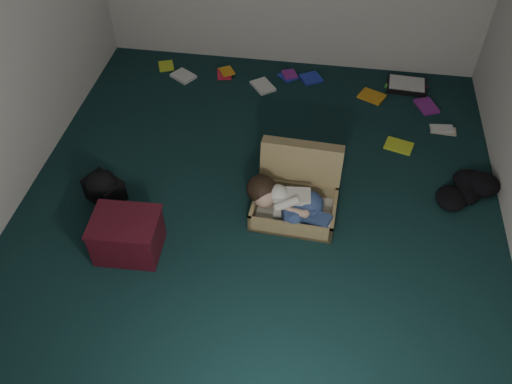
# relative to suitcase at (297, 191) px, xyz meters

# --- Properties ---
(floor) EXTENTS (4.50, 4.50, 0.00)m
(floor) POSITION_rel_suitcase_xyz_m (-0.30, -0.10, -0.15)
(floor) COLOR black
(floor) RESTS_ON ground
(suitcase) EXTENTS (0.71, 0.69, 0.50)m
(suitcase) POSITION_rel_suitcase_xyz_m (0.00, 0.00, 0.00)
(suitcase) COLOR #A08A58
(suitcase) RESTS_ON floor
(person) EXTENTS (0.73, 0.38, 0.31)m
(person) POSITION_rel_suitcase_xyz_m (-0.06, -0.17, 0.04)
(person) COLOR silver
(person) RESTS_ON suitcase
(maroon_bin) EXTENTS (0.52, 0.42, 0.34)m
(maroon_bin) POSITION_rel_suitcase_xyz_m (-1.22, -0.69, 0.03)
(maroon_bin) COLOR #400D17
(maroon_bin) RESTS_ON floor
(backpack) EXTENTS (0.48, 0.45, 0.23)m
(backpack) POSITION_rel_suitcase_xyz_m (-1.60, -0.19, -0.03)
(backpack) COLOR black
(backpack) RESTS_ON floor
(clothing_pile) EXTENTS (0.52, 0.45, 0.15)m
(clothing_pile) POSITION_rel_suitcase_xyz_m (1.40, 0.33, -0.07)
(clothing_pile) COLOR black
(clothing_pile) RESTS_ON floor
(paper_tray) EXTENTS (0.42, 0.32, 0.06)m
(paper_tray) POSITION_rel_suitcase_xyz_m (0.98, 1.85, -0.12)
(paper_tray) COLOR black
(paper_tray) RESTS_ON floor
(book_scatter) EXTENTS (3.14, 1.23, 0.02)m
(book_scatter) POSITION_rel_suitcase_xyz_m (0.09, 1.62, -0.14)
(book_scatter) COLOR #C9E127
(book_scatter) RESTS_ON floor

